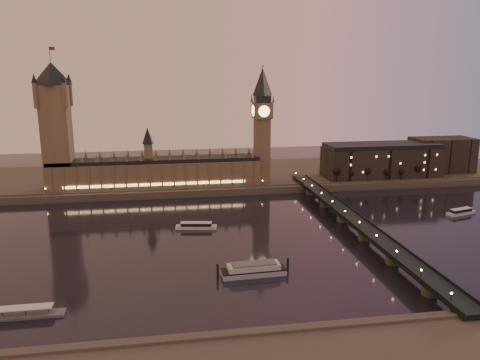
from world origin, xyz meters
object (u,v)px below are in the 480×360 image
at_px(cruise_boat_b, 461,212).
at_px(moored_barge, 254,269).
at_px(cruise_boat_a, 196,226).
at_px(pontoon_pier, 16,315).

relative_size(cruise_boat_b, moored_barge, 0.64).
distance_m(cruise_boat_b, moored_barge, 191.50).
height_order(cruise_boat_a, cruise_boat_b, cruise_boat_b).
height_order(cruise_boat_a, moored_barge, moored_barge).
height_order(cruise_boat_b, moored_barge, moored_barge).
xyz_separation_m(cruise_boat_a, moored_barge, (24.87, -79.19, 1.08)).
distance_m(moored_barge, pontoon_pier, 114.20).
height_order(cruise_boat_b, pontoon_pier, pontoon_pier).
bearing_deg(cruise_boat_b, moored_barge, -170.96).
bearing_deg(pontoon_pier, moored_barge, 13.36).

